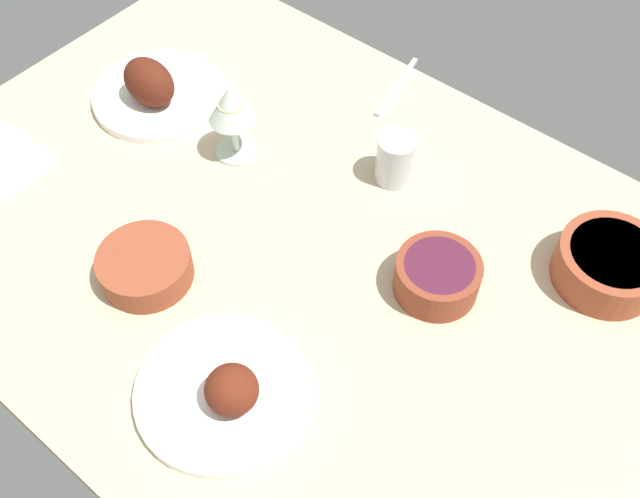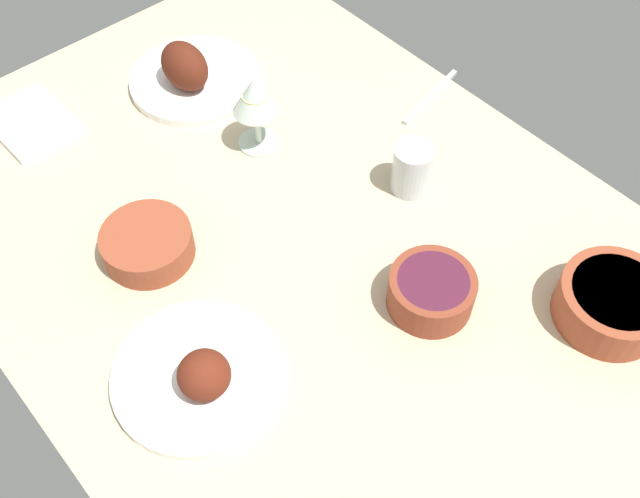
{
  "view_description": "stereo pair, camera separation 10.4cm",
  "coord_description": "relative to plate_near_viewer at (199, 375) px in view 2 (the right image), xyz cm",
  "views": [
    {
      "loc": [
        41.3,
        -50.35,
        93.12
      ],
      "look_at": [
        0.0,
        0.0,
        6.0
      ],
      "focal_mm": 40.96,
      "sensor_mm": 36.0,
      "label": 1
    },
    {
      "loc": [
        48.78,
        -43.14,
        93.12
      ],
      "look_at": [
        0.0,
        0.0,
        6.0
      ],
      "focal_mm": 40.96,
      "sensor_mm": 36.0,
      "label": 2
    }
  ],
  "objects": [
    {
      "name": "dining_table",
      "position": [
        -4.94,
        25.74,
        -3.8
      ],
      "size": [
        140.0,
        90.0,
        4.0
      ],
      "primitive_type": "cube",
      "color": "#C6B28E",
      "rests_on": "ground"
    },
    {
      "name": "plate_near_viewer",
      "position": [
        0.0,
        0.0,
        0.0
      ],
      "size": [
        23.08,
        23.08,
        7.72
      ],
      "color": "white",
      "rests_on": "dining_table"
    },
    {
      "name": "plate_center_main",
      "position": [
        -49.43,
        34.0,
        0.94
      ],
      "size": [
        23.77,
        23.77,
        9.85
      ],
      "color": "white",
      "rests_on": "dining_table"
    },
    {
      "name": "bowl_pasta",
      "position": [
        -22.49,
        6.85,
        0.81
      ],
      "size": [
        13.71,
        13.71,
        4.76
      ],
      "color": "brown",
      "rests_on": "dining_table"
    },
    {
      "name": "bowl_soup",
      "position": [
        29.78,
        49.44,
        1.57
      ],
      "size": [
        15.49,
        15.49,
        6.24
      ],
      "color": "brown",
      "rests_on": "dining_table"
    },
    {
      "name": "bowl_onions",
      "position": [
        11.62,
        32.1,
        1.32
      ],
      "size": [
        12.41,
        12.41,
        5.76
      ],
      "color": "brown",
      "rests_on": "dining_table"
    },
    {
      "name": "wine_glass",
      "position": [
        -29.94,
        33.88,
        8.12
      ],
      "size": [
        7.6,
        7.6,
        14.0
      ],
      "color": "silver",
      "rests_on": "dining_table"
    },
    {
      "name": "water_tumbler",
      "position": [
        -5.92,
        46.06,
        2.45
      ],
      "size": [
        6.4,
        6.4,
        8.51
      ],
      "primitive_type": "cylinder",
      "color": "silver",
      "rests_on": "dining_table"
    },
    {
      "name": "folded_napkin",
      "position": [
        -59.91,
        6.88,
        -1.2
      ],
      "size": [
        15.98,
        12.63,
        1.2
      ],
      "primitive_type": "cube",
      "rotation": [
        0.0,
        0.0,
        0.03
      ],
      "color": "white",
      "rests_on": "dining_table"
    },
    {
      "name": "fork_loose",
      "position": [
        -18.31,
        64.16,
        -1.4
      ],
      "size": [
        4.33,
        16.91,
        0.8
      ],
      "primitive_type": "cube",
      "rotation": [
        0.0,
        0.0,
        4.92
      ],
      "color": "silver",
      "rests_on": "dining_table"
    }
  ]
}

